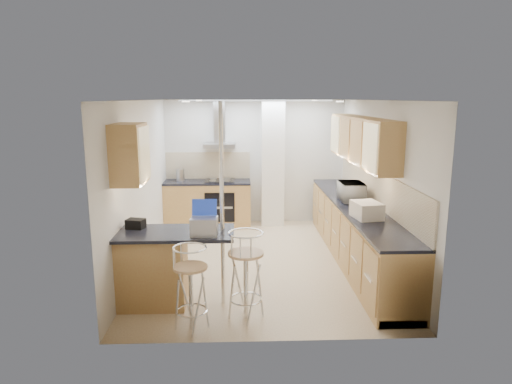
{
  "coord_description": "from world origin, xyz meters",
  "views": [
    {
      "loc": [
        -0.32,
        -6.81,
        2.54
      ],
      "look_at": [
        -0.06,
        0.2,
        1.08
      ],
      "focal_mm": 32.0,
      "sensor_mm": 36.0,
      "label": 1
    }
  ],
  "objects_px": {
    "laptop": "(204,226)",
    "bread_bin": "(367,210)",
    "bar_stool_end": "(246,275)",
    "microwave": "(352,192)",
    "bar_stool_near": "(191,288)"
  },
  "relations": [
    {
      "from": "microwave",
      "to": "bar_stool_near",
      "type": "xyz_separation_m",
      "value": [
        -2.33,
        -2.32,
        -0.58
      ]
    },
    {
      "from": "bar_stool_near",
      "to": "bar_stool_end",
      "type": "relative_size",
      "value": 0.92
    },
    {
      "from": "bar_stool_end",
      "to": "bar_stool_near",
      "type": "bearing_deg",
      "value": 129.95
    },
    {
      "from": "bread_bin",
      "to": "laptop",
      "type": "bearing_deg",
      "value": -169.7
    },
    {
      "from": "laptop",
      "to": "bar_stool_end",
      "type": "distance_m",
      "value": 0.75
    },
    {
      "from": "microwave",
      "to": "bar_stool_end",
      "type": "bearing_deg",
      "value": 139.57
    },
    {
      "from": "bread_bin",
      "to": "bar_stool_near",
      "type": "bearing_deg",
      "value": -160.44
    },
    {
      "from": "microwave",
      "to": "bread_bin",
      "type": "xyz_separation_m",
      "value": [
        -0.05,
        -1.05,
        -0.04
      ]
    },
    {
      "from": "microwave",
      "to": "bar_stool_near",
      "type": "height_order",
      "value": "microwave"
    },
    {
      "from": "bar_stool_near",
      "to": "bar_stool_end",
      "type": "xyz_separation_m",
      "value": [
        0.61,
        0.24,
        0.04
      ]
    },
    {
      "from": "bar_stool_near",
      "to": "bread_bin",
      "type": "bearing_deg",
      "value": 44.74
    },
    {
      "from": "laptop",
      "to": "bread_bin",
      "type": "distance_m",
      "value": 2.29
    },
    {
      "from": "bar_stool_near",
      "to": "bar_stool_end",
      "type": "height_order",
      "value": "bar_stool_end"
    },
    {
      "from": "laptop",
      "to": "bread_bin",
      "type": "bearing_deg",
      "value": 22.98
    },
    {
      "from": "bar_stool_near",
      "to": "laptop",
      "type": "bearing_deg",
      "value": 91.61
    }
  ]
}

